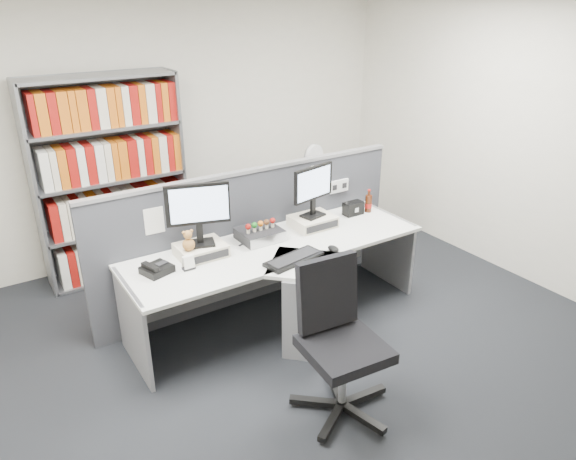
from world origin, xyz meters
TOP-DOWN VIEW (x-y plane):
  - ground at (0.00, 0.00)m, footprint 5.50×5.50m
  - room_shell at (0.00, 0.00)m, footprint 5.04×5.54m
  - partition at (0.00, 1.25)m, footprint 3.00×0.08m
  - desk at (0.00, 0.60)m, footprint 2.60×1.20m
  - monitor_riser_left at (-0.62, 0.98)m, footprint 0.38×0.31m
  - monitor_riser_right at (0.48, 0.98)m, footprint 0.38×0.31m
  - monitor_left at (-0.62, 0.98)m, footprint 0.49×0.22m
  - monitor_right at (0.48, 0.98)m, footprint 0.45×0.19m
  - desktop_pc at (-0.07, 0.99)m, footprint 0.35×0.31m
  - figurines at (-0.07, 0.98)m, footprint 0.29×0.05m
  - keyboard at (-0.04, 0.50)m, footprint 0.52×0.27m
  - mouse at (0.32, 0.47)m, footprint 0.07×0.12m
  - desk_phone at (-1.03, 0.89)m, footprint 0.25×0.24m
  - desk_calendar at (-0.80, 0.82)m, footprint 0.09×0.07m
  - plush_toy at (-0.74, 0.93)m, footprint 0.10×0.10m
  - speaker at (0.97, 1.00)m, footprint 0.19×0.11m
  - cola_bottle at (1.14, 0.98)m, footprint 0.07×0.07m
  - shelving_unit at (-0.90, 2.44)m, footprint 1.41×0.40m
  - filing_cabinet at (1.20, 1.99)m, footprint 0.45×0.61m
  - desk_fan at (1.20, 1.99)m, footprint 0.27×0.16m
  - office_chair at (-0.24, -0.33)m, footprint 0.69×0.70m

SIDE VIEW (x-z plane):
  - ground at x=0.00m, z-range 0.00..0.00m
  - filing_cabinet at x=1.20m, z-range 0.00..0.70m
  - desk at x=0.00m, z-range 0.10..0.82m
  - office_chair at x=-0.24m, z-range 0.04..1.10m
  - partition at x=0.00m, z-range 0.01..1.29m
  - keyboard at x=-0.04m, z-range 0.72..0.75m
  - mouse at x=0.32m, z-range 0.72..0.76m
  - desk_phone at x=-1.03m, z-range 0.71..0.80m
  - desktop_pc at x=-0.07m, z-range 0.72..0.81m
  - desk_calendar at x=-0.80m, z-range 0.71..0.83m
  - monitor_riser_left at x=-0.62m, z-range 0.72..0.82m
  - monitor_riser_right at x=0.48m, z-range 0.72..0.82m
  - speaker at x=0.97m, z-range 0.72..0.85m
  - cola_bottle at x=1.14m, z-range 0.69..0.92m
  - figurines at x=-0.07m, z-range 0.82..0.91m
  - plush_toy at x=-0.74m, z-range 0.81..0.98m
  - shelving_unit at x=-0.90m, z-range -0.02..1.98m
  - desk_fan at x=1.20m, z-range 0.76..1.21m
  - monitor_right at x=0.48m, z-range 0.87..1.33m
  - monitor_left at x=-0.62m, z-range 0.87..1.38m
  - room_shell at x=0.00m, z-range 0.43..3.15m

